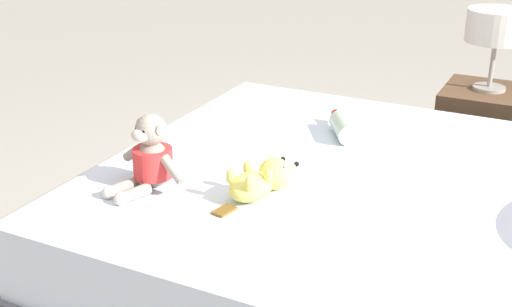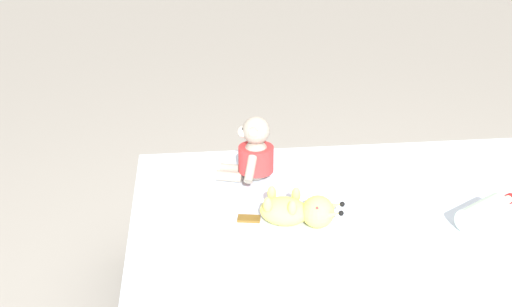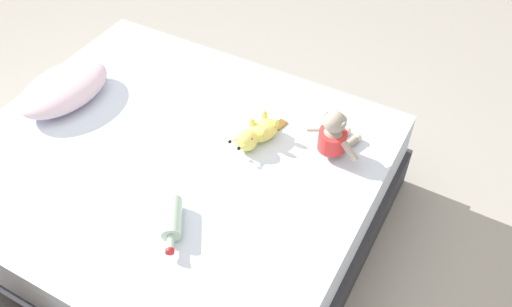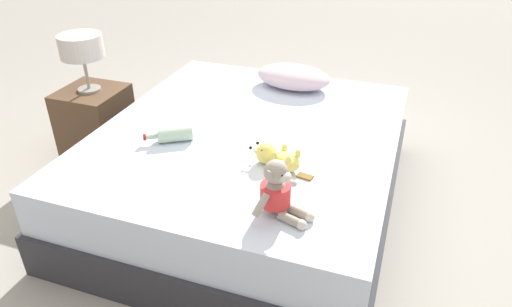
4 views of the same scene
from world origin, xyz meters
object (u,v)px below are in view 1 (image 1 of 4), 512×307
(glass_bottle, at_px, (344,127))
(bedside_lamp, at_px, (497,28))
(plush_yellow_creature, at_px, (261,180))
(nightstand, at_px, (482,140))
(plush_monkey, at_px, (150,158))
(bed, at_px, (376,247))

(glass_bottle, bearing_deg, bedside_lamp, 154.23)
(plush_yellow_creature, relative_size, nightstand, 0.68)
(plush_monkey, xyz_separation_m, plush_yellow_creature, (-0.10, 0.32, -0.05))
(bed, relative_size, glass_bottle, 7.65)
(bed, xyz_separation_m, glass_bottle, (-0.31, -0.24, 0.27))
(bed, xyz_separation_m, nightstand, (-1.11, 0.14, 0.01))
(plush_yellow_creature, xyz_separation_m, glass_bottle, (-0.56, 0.06, -0.01))
(glass_bottle, bearing_deg, plush_monkey, -29.81)
(bed, distance_m, plush_monkey, 0.79)
(bedside_lamp, bearing_deg, nightstand, 90.00)
(plush_yellow_creature, relative_size, glass_bottle, 1.37)
(bed, distance_m, plush_yellow_creature, 0.48)
(plush_monkey, relative_size, glass_bottle, 1.19)
(bed, distance_m, nightstand, 1.12)
(plush_yellow_creature, distance_m, nightstand, 1.46)
(bedside_lamp, bearing_deg, glass_bottle, -25.77)
(glass_bottle, bearing_deg, nightstand, 154.23)
(bed, height_order, plush_yellow_creature, plush_yellow_creature)
(bed, bearing_deg, bedside_lamp, 172.56)
(plush_yellow_creature, height_order, glass_bottle, plush_yellow_creature)
(plush_monkey, height_order, glass_bottle, plush_monkey)
(bed, relative_size, plush_yellow_creature, 5.57)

